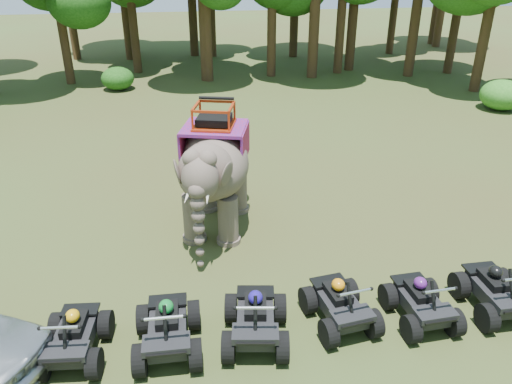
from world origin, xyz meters
TOP-DOWN VIEW (x-y plane):
  - ground at (0.00, 0.00)m, footprint 110.00×110.00m
  - elephant at (-0.85, 3.06)m, footprint 2.94×4.66m
  - atv_0 at (-4.01, -1.71)m, footprint 1.35×1.76m
  - atv_1 at (-2.21, -1.78)m, footprint 1.32×1.79m
  - atv_2 at (-0.45, -1.76)m, footprint 1.55×1.96m
  - atv_3 at (1.39, -1.53)m, footprint 1.48×1.86m
  - atv_4 at (3.13, -1.70)m, footprint 1.30×1.72m
  - atv_5 at (4.89, -1.63)m, footprint 1.29×1.76m
  - tree_0 at (0.00, 20.20)m, footprint 4.95×4.95m
  - tree_1 at (3.88, 20.89)m, footprint 5.57×5.57m
  - tree_2 at (8.19, 21.10)m, footprint 5.60×5.60m
  - tree_4 at (14.42, 15.71)m, footprint 5.80×5.80m
  - tree_29 at (-8.04, 20.74)m, footprint 4.78×4.78m
  - tree_30 at (-4.34, 23.10)m, footprint 5.28×5.28m
  - tree_34 at (-4.80, 27.37)m, footprint 5.44×5.44m
  - tree_44 at (15.08, 20.01)m, footprint 5.29×5.29m

SIDE VIEW (x-z plane):
  - ground at x=0.00m, z-range 0.00..0.00m
  - atv_4 at x=3.13m, z-range 0.00..1.23m
  - atv_0 at x=-4.01m, z-range 0.00..1.23m
  - atv_3 at x=1.39m, z-range 0.00..1.25m
  - atv_5 at x=4.89m, z-range 0.00..1.29m
  - atv_1 at x=-2.21m, z-range 0.00..1.32m
  - atv_2 at x=-0.45m, z-range 0.00..1.32m
  - elephant at x=-0.85m, z-range 0.00..3.63m
  - tree_29 at x=-8.04m, z-range 0.00..6.83m
  - tree_0 at x=0.00m, z-range 0.00..7.07m
  - tree_30 at x=-4.34m, z-range 0.00..7.55m
  - tree_44 at x=15.08m, z-range 0.00..7.56m
  - tree_34 at x=-4.80m, z-range 0.00..7.78m
  - tree_1 at x=3.88m, z-range 0.00..7.96m
  - tree_2 at x=8.19m, z-range 0.00..8.00m
  - tree_4 at x=14.42m, z-range 0.00..8.29m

